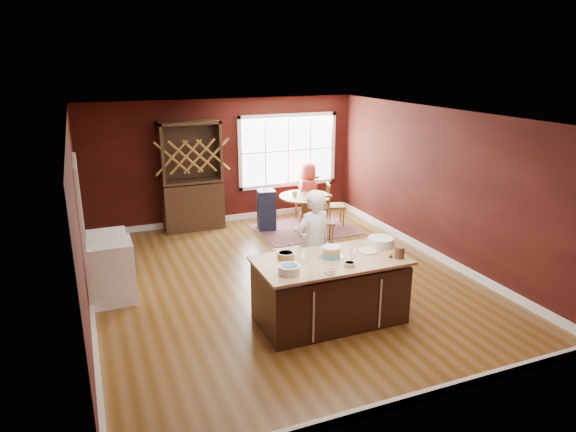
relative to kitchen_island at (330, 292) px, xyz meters
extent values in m
plane|color=brown|center=(-0.10, 1.50, -0.44)|extent=(7.00, 7.00, 0.00)
plane|color=white|center=(-0.10, 1.50, 2.26)|extent=(7.00, 7.00, 0.00)
plane|color=black|center=(-0.10, 5.00, 0.91)|extent=(6.00, 0.00, 6.00)
plane|color=black|center=(-0.10, -2.00, 0.91)|extent=(6.00, 0.00, 6.00)
plane|color=black|center=(-3.10, 1.50, 0.91)|extent=(0.00, 7.00, 7.00)
plane|color=black|center=(2.90, 1.50, 0.91)|extent=(0.00, 7.00, 7.00)
cube|color=#392117|center=(0.00, 0.00, -0.03)|extent=(1.97, 0.99, 0.83)
cube|color=#CAC58C|center=(0.00, 0.00, 0.46)|extent=(2.05, 1.07, 0.04)
cylinder|color=brown|center=(1.29, 3.75, -0.42)|extent=(0.51, 0.51, 0.04)
cylinder|color=brown|center=(1.29, 3.75, -0.08)|extent=(0.18, 0.18, 0.67)
cylinder|color=brown|center=(1.29, 3.75, 0.29)|extent=(1.09, 1.09, 0.04)
imported|color=silver|center=(0.08, 0.74, 0.41)|extent=(0.70, 0.53, 1.70)
cylinder|color=white|center=(-0.70, -0.23, 0.53)|extent=(0.28, 0.28, 0.11)
cylinder|color=olive|center=(-0.55, 0.25, 0.52)|extent=(0.23, 0.23, 0.09)
cylinder|color=silver|center=(-0.23, -0.43, 0.51)|extent=(0.14, 0.14, 0.05)
cylinder|color=beige|center=(0.11, -0.32, 0.51)|extent=(0.15, 0.15, 0.05)
cylinder|color=white|center=(0.34, 0.00, 0.56)|extent=(0.08, 0.08, 0.15)
cylinder|color=beige|center=(0.61, 0.05, 0.49)|extent=(0.27, 0.27, 0.02)
cylinder|color=silver|center=(0.89, 0.18, 0.55)|extent=(0.37, 0.37, 0.13)
cylinder|color=#503B24|center=(0.88, -0.31, 0.56)|extent=(0.14, 0.14, 0.16)
cube|color=brown|center=(1.29, 3.75, -0.43)|extent=(2.09, 1.64, 0.01)
imported|color=#C33832|center=(1.58, 4.23, 0.23)|extent=(0.78, 0.69, 1.34)
cylinder|color=beige|center=(1.55, 3.60, 0.32)|extent=(0.21, 0.21, 0.02)
imported|color=silver|center=(1.09, 3.85, 0.36)|extent=(0.13, 0.13, 0.09)
cube|color=black|center=(-0.88, 4.72, 0.71)|extent=(1.25, 0.52, 2.29)
cube|color=silver|center=(-2.74, 1.78, 0.03)|extent=(0.65, 0.62, 0.94)
cube|color=white|center=(-2.74, 2.42, 0.00)|extent=(0.60, 0.58, 0.87)
camera|label=1|loc=(-2.97, -5.75, 3.09)|focal=32.00mm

